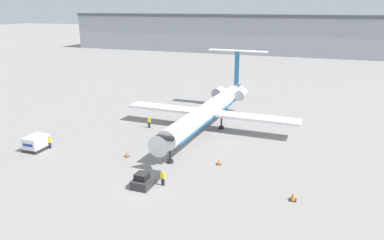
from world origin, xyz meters
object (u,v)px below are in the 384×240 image
object	(u,v)px
luggage_cart	(36,143)
worker_by_wing	(149,122)
worker_near_tug	(163,178)
traffic_cone_mid	(293,197)
pushback_tug	(145,179)
airplane_main	(210,109)
traffic_cone_left	(127,154)
traffic_cone_right	(219,162)
worker_on_apron	(49,142)

from	to	relation	value
luggage_cart	worker_by_wing	xyz separation A→B (m)	(9.65, 13.64, -0.04)
worker_near_tug	traffic_cone_mid	world-z (taller)	worker_near_tug
luggage_cart	pushback_tug	bearing A→B (deg)	-12.19
airplane_main	luggage_cart	bearing A→B (deg)	-138.63
traffic_cone_left	worker_near_tug	bearing A→B (deg)	-36.48
pushback_tug	traffic_cone_right	world-z (taller)	pushback_tug
pushback_tug	traffic_cone_left	distance (m)	8.34
traffic_cone_right	worker_by_wing	bearing A→B (deg)	145.41
airplane_main	luggage_cart	distance (m)	24.92
traffic_cone_mid	worker_near_tug	bearing A→B (deg)	-173.31
worker_near_tug	traffic_cone_mid	distance (m)	13.30
traffic_cone_left	traffic_cone_right	bearing A→B (deg)	8.50
pushback_tug	worker_near_tug	distance (m)	1.90
worker_near_tug	traffic_cone_right	bearing A→B (deg)	61.45
pushback_tug	worker_near_tug	size ratio (longest dim) A/B	2.19
airplane_main	worker_by_wing	distance (m)	9.67
traffic_cone_left	traffic_cone_mid	world-z (taller)	traffic_cone_mid
worker_on_apron	traffic_cone_right	bearing A→B (deg)	6.94
airplane_main	traffic_cone_mid	size ratio (longest dim) A/B	39.38
luggage_cart	traffic_cone_right	size ratio (longest dim) A/B	4.44
pushback_tug	worker_on_apron	xyz separation A→B (m)	(-16.81, 5.01, 0.33)
airplane_main	pushback_tug	xyz separation A→B (m)	(-0.61, -20.30, -2.64)
worker_by_wing	worker_on_apron	xyz separation A→B (m)	(-8.44, -12.52, -0.00)
pushback_tug	traffic_cone_left	size ratio (longest dim) A/B	5.17
luggage_cart	worker_near_tug	world-z (taller)	luggage_cart
luggage_cart	traffic_cone_left	bearing A→B (deg)	9.92
airplane_main	worker_by_wing	size ratio (longest dim) A/B	18.65
worker_on_apron	traffic_cone_right	size ratio (longest dim) A/B	2.67
worker_near_tug	worker_by_wing	xyz separation A→B (m)	(-10.19, 17.08, 0.03)
worker_near_tug	worker_by_wing	distance (m)	19.89
pushback_tug	traffic_cone_right	bearing A→B (deg)	53.27
airplane_main	worker_on_apron	bearing A→B (deg)	-138.74
traffic_cone_right	traffic_cone_mid	xyz separation A→B (m)	(9.23, -5.76, 0.09)
airplane_main	traffic_cone_right	world-z (taller)	airplane_main
traffic_cone_left	luggage_cart	bearing A→B (deg)	-170.08
luggage_cart	worker_near_tug	bearing A→B (deg)	-9.84
traffic_cone_right	traffic_cone_mid	size ratio (longest dim) A/B	0.79
luggage_cart	traffic_cone_right	distance (m)	24.13
worker_on_apron	traffic_cone_left	distance (m)	11.13
worker_near_tug	traffic_cone_right	world-z (taller)	worker_near_tug
airplane_main	worker_by_wing	bearing A→B (deg)	-162.89
pushback_tug	worker_by_wing	xyz separation A→B (m)	(-8.37, 17.53, 0.34)
luggage_cart	traffic_cone_left	size ratio (longest dim) A/B	4.03
luggage_cart	traffic_cone_left	world-z (taller)	luggage_cart
luggage_cart	traffic_cone_left	xyz separation A→B (m)	(12.27, 2.15, -0.62)
traffic_cone_left	traffic_cone_mid	bearing A→B (deg)	-11.01
airplane_main	traffic_cone_mid	bearing A→B (deg)	-51.77
traffic_cone_left	airplane_main	bearing A→B (deg)	65.99
worker_by_wing	traffic_cone_left	world-z (taller)	worker_by_wing
worker_by_wing	worker_on_apron	size ratio (longest dim) A/B	1.00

